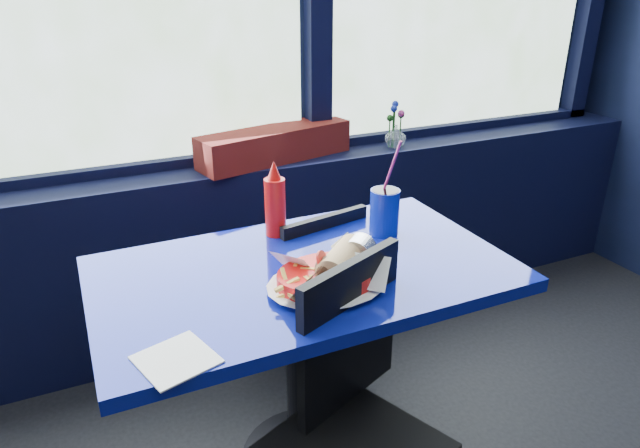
# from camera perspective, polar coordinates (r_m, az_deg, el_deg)

# --- Properties ---
(window_sill) EXTENTS (5.00, 0.26, 0.80)m
(window_sill) POSITION_cam_1_polar(r_m,az_deg,el_deg) (2.51, -15.80, -4.07)
(window_sill) COLOR black
(window_sill) RESTS_ON ground
(near_table) EXTENTS (1.20, 0.70, 0.75)m
(near_table) POSITION_cam_1_polar(r_m,az_deg,el_deg) (1.76, -1.54, -9.61)
(near_table) COLOR black
(near_table) RESTS_ON ground
(chair_near_front) EXTENTS (0.52, 0.52, 0.87)m
(chair_near_front) POSITION_cam_1_polar(r_m,az_deg,el_deg) (1.56, 3.15, -17.89)
(chair_near_front) COLOR black
(chair_near_front) RESTS_ON ground
(chair_near_back) EXTENTS (0.42, 0.42, 0.79)m
(chair_near_back) POSITION_cam_1_polar(r_m,az_deg,el_deg) (2.15, -0.20, -6.47)
(chair_near_back) COLOR black
(chair_near_back) RESTS_ON ground
(planter_box) EXTENTS (0.71, 0.32, 0.14)m
(planter_box) POSITION_cam_1_polar(r_m,az_deg,el_deg) (2.46, -4.49, 7.96)
(planter_box) COLOR maroon
(planter_box) RESTS_ON window_sill
(flower_vase) EXTENTS (0.11, 0.12, 0.21)m
(flower_vase) POSITION_cam_1_polar(r_m,az_deg,el_deg) (2.66, 7.57, 8.97)
(flower_vase) COLOR silver
(flower_vase) RESTS_ON window_sill
(food_basket) EXTENTS (0.36, 0.36, 0.11)m
(food_basket) POSITION_cam_1_polar(r_m,az_deg,el_deg) (1.55, 0.97, -5.03)
(food_basket) COLOR red
(food_basket) RESTS_ON near_table
(ketchup_bottle) EXTENTS (0.07, 0.07, 0.25)m
(ketchup_bottle) POSITION_cam_1_polar(r_m,az_deg,el_deg) (1.84, -4.52, 2.15)
(ketchup_bottle) COLOR red
(ketchup_bottle) RESTS_ON near_table
(soda_cup) EXTENTS (0.10, 0.10, 0.32)m
(soda_cup) POSITION_cam_1_polar(r_m,az_deg,el_deg) (1.86, 6.47, 1.31)
(soda_cup) COLOR #0E209C
(soda_cup) RESTS_ON near_table
(napkin) EXTENTS (0.19, 0.19, 0.00)m
(napkin) POSITION_cam_1_polar(r_m,az_deg,el_deg) (1.34, -14.19, -13.00)
(napkin) COLOR white
(napkin) RESTS_ON near_table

